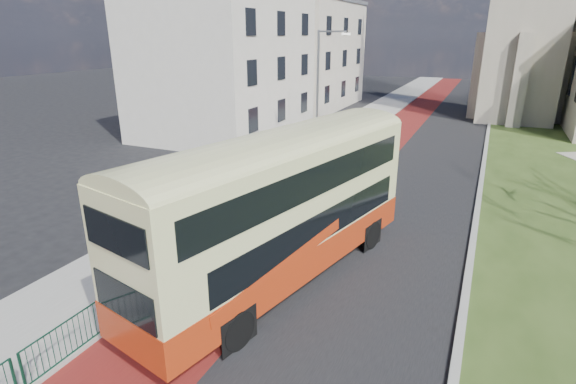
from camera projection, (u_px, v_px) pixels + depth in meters
The scene contains 11 objects.
ground at pixel (244, 309), 13.62m from camera, with size 160.00×160.00×0.00m, color black.
road_carriageway at pixel (410, 158), 30.24m from camera, with size 9.00×120.00×0.01m, color black.
bus_lane at pixel (370, 153), 31.28m from camera, with size 3.40×120.00×0.01m, color #591414.
pavement_west at pixel (319, 147), 32.73m from camera, with size 4.00×120.00×0.12m, color gray.
kerb_west at pixel (346, 150), 31.96m from camera, with size 0.25×120.00×0.13m, color #999993.
kerb_east at pixel (485, 157), 30.16m from camera, with size 0.25×80.00×0.13m, color #999993.
pedestrian_railing at pixel (228, 227), 18.02m from camera, with size 0.07×24.00×1.12m.
street_block_near at pixel (224, 52), 35.78m from camera, with size 10.30×14.30×13.00m.
street_block_far at pixel (301, 54), 49.79m from camera, with size 10.30×16.30×11.50m.
streetlamp at pixel (320, 87), 29.25m from camera, with size 2.13×0.18×8.00m.
bus at pixel (282, 203), 14.38m from camera, with size 5.31×11.95×4.87m.
Camera 1 is at (6.02, -10.08, 7.90)m, focal length 28.00 mm.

